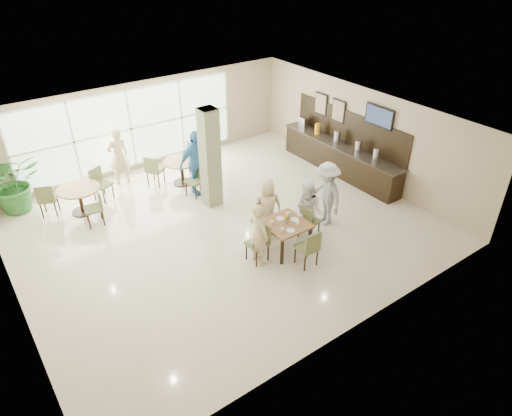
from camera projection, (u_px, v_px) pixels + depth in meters
ground at (223, 227)px, 11.99m from camera, size 10.00×10.00×0.00m
room_shell at (221, 169)px, 11.10m from camera, size 10.00×10.00×10.00m
window_bank at (131, 129)px, 14.09m from camera, size 7.00×0.04×7.00m
column at (210, 158)px, 12.28m from camera, size 0.45×0.45×2.80m
main_table at (285, 226)px, 10.82m from camera, size 1.00×1.00×0.75m
round_table_left at (79, 194)px, 12.31m from camera, size 1.13×1.13×0.75m
round_table_right at (182, 166)px, 13.76m from camera, size 1.07×1.07×0.75m
chairs_main_table at (285, 232)px, 10.95m from camera, size 2.12×2.04×0.95m
chairs_table_left at (81, 197)px, 12.37m from camera, size 2.07×1.76×0.95m
chairs_table_right at (182, 169)px, 13.78m from camera, size 2.02×1.91×0.95m
tabletop_clutter at (286, 221)px, 10.73m from camera, size 0.70×0.74×0.21m
buffet_counter at (340, 156)px, 14.39m from camera, size 0.64×4.70×1.95m
wall_tv at (379, 116)px, 12.90m from camera, size 0.06×1.00×0.58m
framed_art_a at (338, 111)px, 14.17m from camera, size 0.05×0.55×0.70m
framed_art_b at (321, 104)px, 14.72m from camera, size 0.05×0.55×0.70m
potted_plant at (13, 183)px, 12.31m from camera, size 1.58×1.58×1.65m
teen_left at (259, 234)px, 10.33m from camera, size 0.43×0.60×1.56m
teen_far at (268, 207)px, 11.40m from camera, size 0.84×0.67×1.50m
teen_right at (308, 211)px, 11.16m from camera, size 0.85×0.94×1.56m
teen_standing at (326, 194)px, 11.71m from camera, size 0.83×1.22×1.74m
adult_a at (196, 163)px, 13.06m from camera, size 1.21×0.80×1.93m
adult_b at (204, 150)px, 13.97m from camera, size 0.85×1.71×1.78m
adult_standing at (119, 156)px, 13.61m from camera, size 0.67×0.45×1.77m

